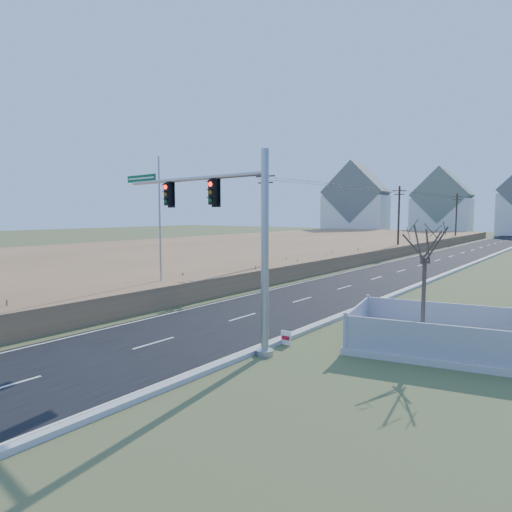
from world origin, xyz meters
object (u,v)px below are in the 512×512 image
Objects in this scene: traffic_signal_mast at (230,231)px; bare_tree at (426,240)px; open_sign at (286,338)px; flagpole at (160,244)px; fence_enclosure at (437,343)px.

traffic_signal_mast reaches higher than bare_tree.
bare_tree is (4.62, 3.30, 4.12)m from open_sign.
bare_tree is (16.12, 0.06, 0.85)m from flagpole.
flagpole is (-11.50, 3.24, 3.27)m from open_sign.
flagpole is at bearing 160.48° from traffic_signal_mast.
fence_enclosure is 13.00× the size of open_sign.
fence_enclosure reaches higher than open_sign.
open_sign is 0.11× the size of bare_tree.
fence_enclosure is (7.06, 4.61, -4.51)m from traffic_signal_mast.
traffic_signal_mast is at bearing -143.40° from bare_tree.
traffic_signal_mast is 5.06m from open_sign.
flagpole is (-9.71, 4.71, -1.23)m from traffic_signal_mast.
flagpole reaches higher than open_sign.
fence_enclosure is at bearing -0.32° from flagpole.
fence_enclosure is 0.85× the size of flagpole.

